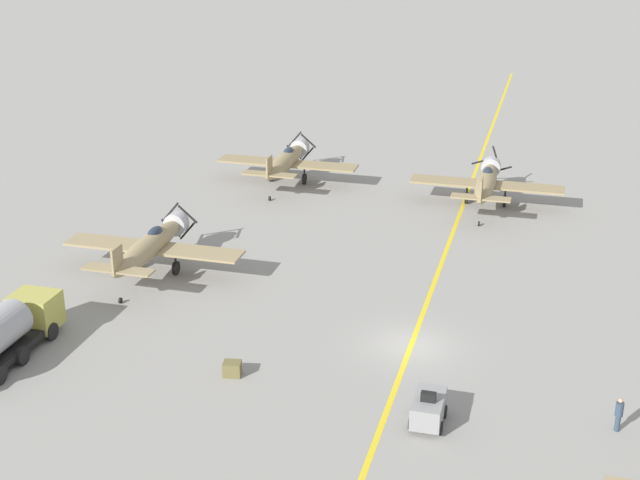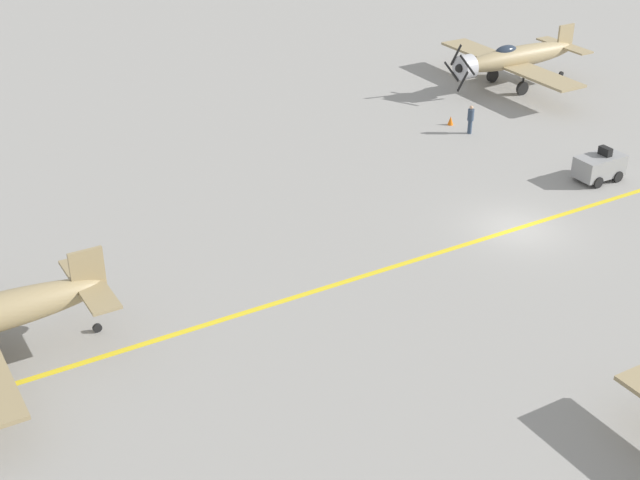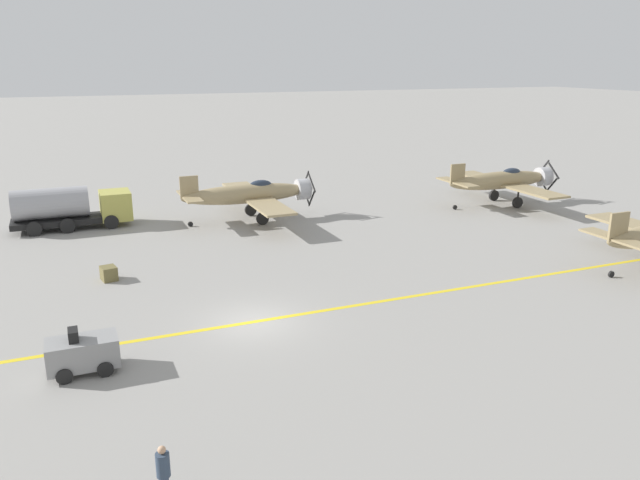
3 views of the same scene
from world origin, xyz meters
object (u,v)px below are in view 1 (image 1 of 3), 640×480
airplane_far_center (486,182)px  airplane_far_left (286,161)px  tow_tractor (428,408)px  airplane_mid_left (151,245)px  ground_crew_walking (619,413)px  fuel_tanker (5,332)px  supply_crate_by_tanker (232,369)px

airplane_far_center → airplane_far_left: 16.95m
airplane_far_left → tow_tractor: size_ratio=4.62×
airplane_far_center → tow_tractor: 31.75m
airplane_mid_left → ground_crew_walking: (28.63, -10.92, -1.07)m
ground_crew_walking → airplane_mid_left: bearing=159.1°
fuel_tanker → supply_crate_by_tanker: 12.42m
fuel_tanker → airplane_far_center: bearing=54.5°
airplane_mid_left → tow_tractor: bearing=-40.8°
tow_tractor → ground_crew_walking: bearing=11.0°
fuel_tanker → ground_crew_walking: fuel_tanker is taller
fuel_tanker → supply_crate_by_tanker: (12.29, 1.39, -1.13)m
airplane_mid_left → supply_crate_by_tanker: bearing=-57.3°
supply_crate_by_tanker → airplane_far_center: bearing=71.4°
airplane_far_center → fuel_tanker: size_ratio=1.50×
supply_crate_by_tanker → ground_crew_walking: bearing=-0.2°
airplane_far_left → supply_crate_by_tanker: size_ratio=13.15×
airplane_far_center → airplane_far_left: airplane_far_center is taller
airplane_far_center → tow_tractor: size_ratio=4.62×
airplane_far_left → ground_crew_walking: size_ratio=6.97×
fuel_tanker → supply_crate_by_tanker: bearing=6.5°
airplane_mid_left → airplane_far_center: bearing=35.5°
airplane_far_center → tow_tractor: bearing=-94.8°
fuel_tanker → airplane_far_left: bearing=80.5°
airplane_mid_left → ground_crew_walking: airplane_mid_left is taller
airplane_far_left → tow_tractor: (17.27, -33.10, -1.22)m
airplane_far_left → tow_tractor: bearing=-57.6°
airplane_far_left → airplane_mid_left: bearing=-92.9°
fuel_tanker → tow_tractor: (22.75, -0.34, -0.72)m
fuel_tanker → supply_crate_by_tanker: fuel_tanker is taller
ground_crew_walking → fuel_tanker: bearing=-177.6°
airplane_far_center → supply_crate_by_tanker: size_ratio=13.15×
airplane_far_center → supply_crate_by_tanker: airplane_far_center is taller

